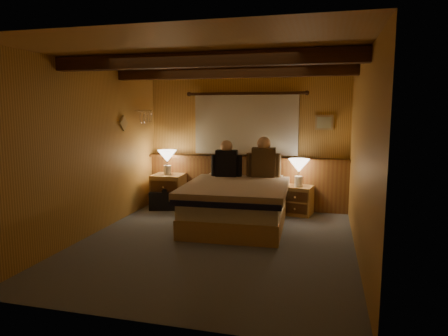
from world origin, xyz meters
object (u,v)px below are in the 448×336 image
(nightstand_right, at_px, (298,200))
(lamp_left, at_px, (167,157))
(bed, at_px, (237,203))
(nightstand_left, at_px, (169,191))
(person_right, at_px, (264,160))
(lamp_right, at_px, (299,167))
(duffel_bag, at_px, (165,200))
(person_left, at_px, (227,161))

(nightstand_right, bearing_deg, lamp_left, -167.26)
(bed, height_order, lamp_left, lamp_left)
(bed, bearing_deg, nightstand_left, 147.70)
(nightstand_right, relative_size, person_right, 0.74)
(lamp_left, height_order, person_right, person_right)
(bed, height_order, lamp_right, lamp_right)
(bed, relative_size, lamp_right, 4.29)
(lamp_right, bearing_deg, lamp_left, -178.93)
(lamp_right, relative_size, person_right, 0.67)
(nightstand_left, relative_size, lamp_left, 1.35)
(nightstand_right, xyz_separation_m, lamp_left, (-2.34, -0.08, 0.67))
(person_right, xyz_separation_m, duffel_bag, (-1.76, -0.01, -0.76))
(nightstand_left, relative_size, person_right, 0.87)
(duffel_bag, bearing_deg, person_right, -15.40)
(bed, relative_size, person_left, 3.15)
(nightstand_right, bearing_deg, duffel_bag, -164.31)
(bed, xyz_separation_m, person_left, (-0.31, 0.60, 0.56))
(lamp_right, height_order, person_left, person_left)
(nightstand_right, height_order, person_right, person_right)
(bed, xyz_separation_m, lamp_right, (0.87, 0.85, 0.47))
(nightstand_left, xyz_separation_m, duffel_bag, (-0.00, -0.15, -0.13))
(bed, bearing_deg, person_left, 115.06)
(nightstand_left, distance_m, person_right, 1.88)
(lamp_left, xyz_separation_m, person_right, (1.76, -0.11, 0.02))
(lamp_left, relative_size, lamp_right, 0.96)
(bed, relative_size, nightstand_right, 3.90)
(bed, distance_m, person_left, 0.88)
(nightstand_left, relative_size, lamp_right, 1.30)
(nightstand_left, relative_size, nightstand_right, 1.18)
(bed, xyz_separation_m, duffel_bag, (-1.47, 0.69, -0.17))
(nightstand_right, distance_m, duffel_bag, 2.35)
(bed, bearing_deg, person_right, 64.39)
(person_right, bearing_deg, lamp_right, 10.04)
(lamp_left, xyz_separation_m, lamp_right, (2.33, 0.04, -0.10))
(lamp_left, xyz_separation_m, duffel_bag, (-0.00, -0.12, -0.75))
(lamp_left, height_order, duffel_bag, lamp_left)
(lamp_right, distance_m, duffel_bag, 2.43)
(lamp_left, bearing_deg, nightstand_left, 87.80)
(nightstand_right, relative_size, person_left, 0.81)
(person_left, xyz_separation_m, duffel_bag, (-1.15, 0.09, -0.74))
(duffel_bag, bearing_deg, lamp_right, -11.64)
(lamp_left, distance_m, person_left, 1.17)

